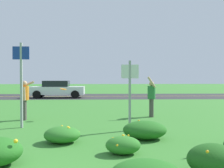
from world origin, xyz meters
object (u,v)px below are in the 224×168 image
at_px(person_catcher_green_shirt, 151,96).
at_px(frisbee_orange, 63,89).
at_px(person_thrower_orange_shirt, 25,97).
at_px(sign_post_near_path, 21,77).
at_px(sign_post_by_roadside, 130,88).
at_px(car_white_center_left, 57,89).

xyz_separation_m(person_catcher_green_shirt, frisbee_orange, (-3.73, -0.57, 0.31)).
distance_m(person_thrower_orange_shirt, person_catcher_green_shirt, 5.31).
xyz_separation_m(sign_post_near_path, person_thrower_orange_shirt, (-0.36, 1.73, -0.80)).
height_order(sign_post_by_roadside, car_white_center_left, sign_post_by_roadside).
height_order(sign_post_by_roadside, person_catcher_green_shirt, sign_post_by_roadside).
bearing_deg(sign_post_near_path, person_thrower_orange_shirt, 101.73).
bearing_deg(frisbee_orange, person_catcher_green_shirt, 8.62).
bearing_deg(car_white_center_left, sign_post_by_roadside, -72.73).
bearing_deg(car_white_center_left, person_thrower_orange_shirt, -87.14).
bearing_deg(sign_post_by_roadside, car_white_center_left, 107.27).
bearing_deg(sign_post_by_roadside, frisbee_orange, 134.08).
bearing_deg(person_catcher_green_shirt, sign_post_near_path, -153.75).
distance_m(sign_post_near_path, frisbee_orange, 2.25).
distance_m(sign_post_by_roadside, car_white_center_left, 15.57).
bearing_deg(sign_post_near_path, sign_post_by_roadside, -10.77).
bearing_deg(person_thrower_orange_shirt, sign_post_near_path, -78.27).
relative_size(person_thrower_orange_shirt, person_catcher_green_shirt, 0.90).
xyz_separation_m(person_thrower_orange_shirt, car_white_center_left, (-0.62, 12.44, -0.21)).
distance_m(sign_post_by_roadside, person_thrower_orange_shirt, 4.69).
bearing_deg(person_catcher_green_shirt, sign_post_by_roadside, -112.16).
bearing_deg(sign_post_by_roadside, person_catcher_green_shirt, 67.84).
distance_m(frisbee_orange, car_white_center_left, 12.51).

